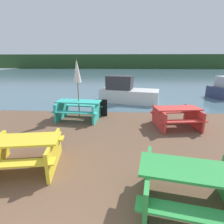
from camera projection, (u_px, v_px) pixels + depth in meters
water at (117, 74)px, 32.41m from camera, size 60.00×50.00×0.00m
far_treeline at (119, 61)px, 50.97m from camera, size 80.00×1.60×4.00m
picnic_table_green at (191, 186)px, 2.82m from camera, size 1.87×1.66×0.79m
picnic_table_yellow at (23, 150)px, 3.99m from camera, size 1.84×1.62×0.73m
picnic_table_red at (177, 115)px, 6.48m from camera, size 1.79×1.58×0.75m
picnic_table_teal at (79, 108)px, 7.37m from camera, size 1.95×1.54×0.78m
umbrella_white at (77, 71)px, 6.94m from camera, size 0.32×0.32×2.49m
boat at (127, 92)px, 10.40m from camera, size 3.60×2.17×1.54m
signboard at (101, 108)px, 7.80m from camera, size 0.55×0.08×0.75m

